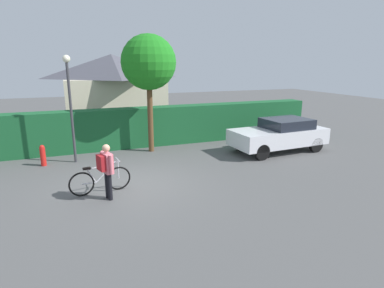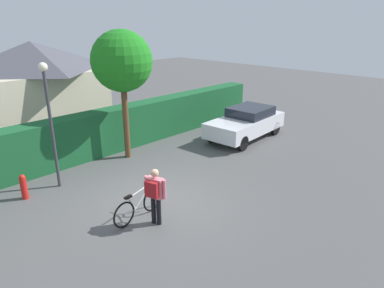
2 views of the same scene
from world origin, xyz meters
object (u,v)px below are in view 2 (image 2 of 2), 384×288
object	(u,v)px
person_rider	(155,192)
fire_hydrant	(24,186)
street_lamp	(49,109)
bicycle	(139,205)
tree_kerbside	(122,62)
parked_car_near	(246,122)

from	to	relation	value
person_rider	fire_hydrant	world-z (taller)	person_rider
street_lamp	fire_hydrant	bearing A→B (deg)	-177.50
bicycle	tree_kerbside	size ratio (longest dim) A/B	0.37
fire_hydrant	tree_kerbside	bearing A→B (deg)	7.29
parked_car_near	bicycle	bearing A→B (deg)	-165.59
bicycle	person_rider	xyz separation A→B (m)	(0.13, -0.55, 0.57)
bicycle	person_rider	size ratio (longest dim) A/B	1.13
tree_kerbside	bicycle	bearing A→B (deg)	-122.40
person_rider	tree_kerbside	distance (m)	5.90
bicycle	street_lamp	distance (m)	4.23
parked_car_near	street_lamp	size ratio (longest dim) A/B	1.05
parked_car_near	street_lamp	distance (m)	8.79
person_rider	street_lamp	distance (m)	4.47
person_rider	street_lamp	size ratio (longest dim) A/B	0.40
street_lamp	bicycle	bearing A→B (deg)	-80.00
parked_car_near	street_lamp	bearing A→B (deg)	169.83
street_lamp	tree_kerbside	world-z (taller)	tree_kerbside
bicycle	tree_kerbside	xyz separation A→B (m)	(2.56, 4.03, 3.39)
tree_kerbside	person_rider	bearing A→B (deg)	-117.86
bicycle	fire_hydrant	bearing A→B (deg)	116.97
bicycle	fire_hydrant	world-z (taller)	bicycle
parked_car_near	tree_kerbside	bearing A→B (deg)	159.03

